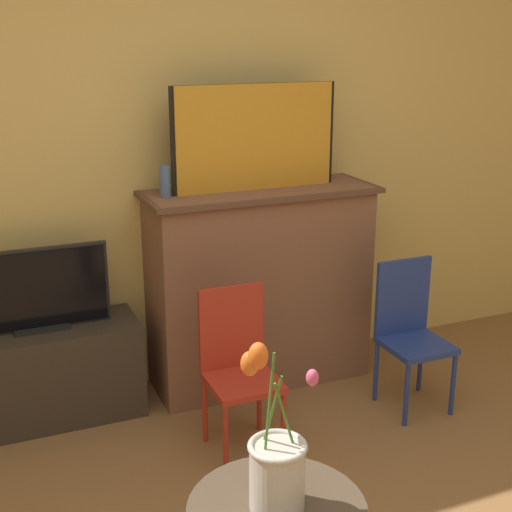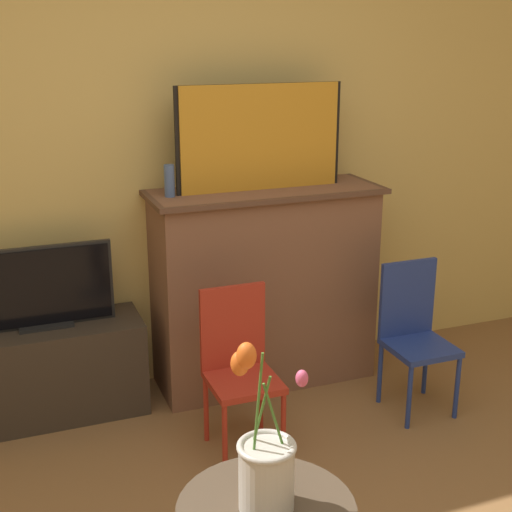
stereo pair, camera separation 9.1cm
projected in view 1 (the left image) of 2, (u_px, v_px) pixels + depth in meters
wall_back at (147, 135)px, 3.60m from camera, size 8.00×0.06×2.70m
fireplace_mantel at (259, 284)px, 3.83m from camera, size 1.22×0.46×1.07m
painting at (255, 137)px, 3.58m from camera, size 0.88×0.03×0.53m
mantel_candle at (165, 181)px, 3.46m from camera, size 0.05×0.05×0.16m
tv_stand at (46, 374)px, 3.50m from camera, size 0.91×0.37×0.48m
tv_monitor at (38, 291)px, 3.38m from camera, size 0.67×0.12×0.41m
chair_red at (238, 361)px, 3.23m from camera, size 0.31×0.31×0.76m
chair_blue at (410, 327)px, 3.60m from camera, size 0.31×0.31×0.76m
vase_tulips at (276, 465)px, 2.11m from camera, size 0.22×0.22×0.55m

